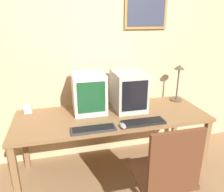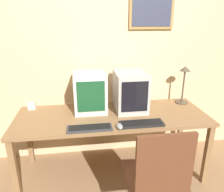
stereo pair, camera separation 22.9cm
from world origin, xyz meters
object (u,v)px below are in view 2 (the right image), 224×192
Objects in this scene: mouse_near_keyboard at (119,126)px; monitor_right at (130,91)px; office_chair at (155,186)px; desk_clock at (32,106)px; desk_lamp at (184,79)px; keyboard_main at (90,128)px; monitor_left at (90,92)px; keyboard_side at (142,124)px.

monitor_right is at bearing 65.92° from mouse_near_keyboard.
mouse_near_keyboard is 0.61m from office_chair.
desk_lamp reaches higher than desk_clock.
monitor_right is 0.68m from keyboard_main.
monitor_left reaches higher than keyboard_main.
desk_clock is 1.58m from office_chair.
mouse_near_keyboard is (0.28, -0.02, 0.01)m from keyboard_main.
monitor_left is 0.68m from keyboard_side.
keyboard_main is 3.71× the size of mouse_near_keyboard.
keyboard_main is (-0.48, -0.43, -0.20)m from monitor_right.
mouse_near_keyboard is (-0.23, -0.04, 0.01)m from keyboard_side.
keyboard_side is 0.87m from desk_lamp.
desk_lamp is at bearing 31.67° from mouse_near_keyboard.
monitor_right is at bearing 94.04° from keyboard_side.
desk_lamp reaches higher than mouse_near_keyboard.
keyboard_side is at bearing 2.50° from keyboard_main.
office_chair is (1.13, -1.04, -0.36)m from desk_clock.
mouse_near_keyboard is (-0.20, -0.45, -0.20)m from monitor_right.
desk_clock is (-0.67, 0.11, -0.17)m from monitor_left.
monitor_left is at bearing -9.03° from desk_clock.
keyboard_side is at bearing 9.60° from mouse_near_keyboard.
desk_lamp reaches higher than monitor_left.
monitor_left is 0.69m from desk_clock.
monitor_left is 4.52× the size of desk_clock.
office_chair is (0.22, -0.46, -0.33)m from mouse_near_keyboard.
mouse_near_keyboard is at bearing -148.33° from desk_lamp.
monitor_right is 0.53m from mouse_near_keyboard.
office_chair is at bearing -90.96° from keyboard_side.
mouse_near_keyboard is 0.25× the size of desk_lamp.
monitor_right is (0.45, -0.02, -0.00)m from monitor_left.
mouse_near_keyboard reaches higher than keyboard_side.
monitor_left is 0.44× the size of office_chair.
desk_clock is at bearing 173.37° from monitor_right.
office_chair is (0.47, -0.93, -0.53)m from monitor_left.
keyboard_main is 0.92× the size of desk_lamp.
keyboard_main is 0.51m from keyboard_side.
keyboard_main is 0.28m from mouse_near_keyboard.
desk_lamp is 1.34m from office_chair.
monitor_left is 3.79× the size of mouse_near_keyboard.
keyboard_main and keyboard_side have the same top height.
mouse_near_keyboard is at bearing -170.40° from keyboard_side.
monitor_left is 0.94× the size of desk_lamp.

